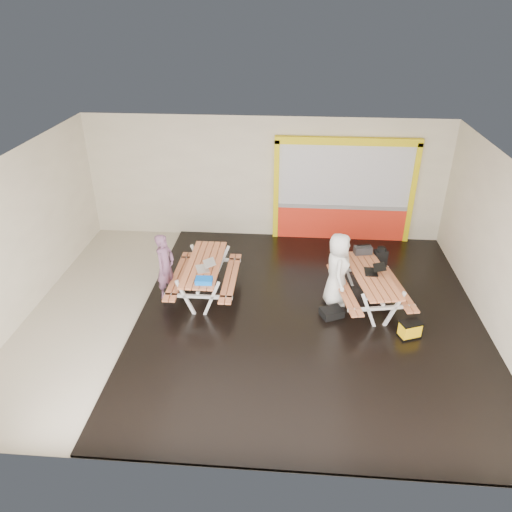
# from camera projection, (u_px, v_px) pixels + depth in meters

# --- Properties ---
(room) EXTENTS (10.02, 8.02, 3.52)m
(room) POSITION_uv_depth(u_px,v_px,m) (253.00, 245.00, 9.90)
(room) COLOR beige
(room) RESTS_ON ground
(deck) EXTENTS (7.50, 7.98, 0.05)m
(deck) POSITION_uv_depth(u_px,v_px,m) (309.00, 316.00, 10.65)
(deck) COLOR black
(deck) RESTS_ON room
(kiosk) EXTENTS (3.88, 0.16, 3.00)m
(kiosk) POSITION_uv_depth(u_px,v_px,m) (343.00, 193.00, 13.34)
(kiosk) COLOR red
(kiosk) RESTS_ON room
(picnic_table_left) EXTENTS (1.51, 2.20, 0.88)m
(picnic_table_left) POSITION_uv_depth(u_px,v_px,m) (205.00, 271.00, 11.11)
(picnic_table_left) COLOR #D37B4E
(picnic_table_left) RESTS_ON deck
(picnic_table_right) EXTENTS (1.83, 2.38, 0.86)m
(picnic_table_right) POSITION_uv_depth(u_px,v_px,m) (370.00, 282.00, 10.72)
(picnic_table_right) COLOR #D37B4E
(picnic_table_right) RESTS_ON deck
(person_left) EXTENTS (0.52, 0.65, 1.56)m
(person_left) POSITION_uv_depth(u_px,v_px,m) (165.00, 266.00, 10.81)
(person_left) COLOR #714966
(person_left) RESTS_ON deck
(person_right) EXTENTS (0.57, 0.87, 1.74)m
(person_right) POSITION_uv_depth(u_px,v_px,m) (338.00, 270.00, 10.71)
(person_right) COLOR white
(person_right) RESTS_ON deck
(laptop_left) EXTENTS (0.52, 0.50, 0.18)m
(laptop_left) POSITION_uv_depth(u_px,v_px,m) (205.00, 266.00, 10.76)
(laptop_left) COLOR silver
(laptop_left) RESTS_ON picnic_table_left
(laptop_right) EXTENTS (0.45, 0.40, 0.18)m
(laptop_right) POSITION_uv_depth(u_px,v_px,m) (374.00, 270.00, 10.65)
(laptop_right) COLOR black
(laptop_right) RESTS_ON picnic_table_right
(blue_pouch) EXTENTS (0.37, 0.27, 0.11)m
(blue_pouch) POSITION_uv_depth(u_px,v_px,m) (204.00, 281.00, 10.24)
(blue_pouch) COLOR blue
(blue_pouch) RESTS_ON picnic_table_left
(toolbox) EXTENTS (0.45, 0.29, 0.24)m
(toolbox) POSITION_uv_depth(u_px,v_px,m) (363.00, 250.00, 11.41)
(toolbox) COLOR black
(toolbox) RESTS_ON picnic_table_right
(backpack) EXTENTS (0.34, 0.27, 0.50)m
(backpack) POSITION_uv_depth(u_px,v_px,m) (380.00, 257.00, 11.46)
(backpack) COLOR black
(backpack) RESTS_ON picnic_table_right
(dark_case) EXTENTS (0.57, 0.52, 0.18)m
(dark_case) POSITION_uv_depth(u_px,v_px,m) (332.00, 313.00, 10.57)
(dark_case) COLOR black
(dark_case) RESTS_ON deck
(fluke_bag) EXTENTS (0.50, 0.42, 0.37)m
(fluke_bag) POSITION_uv_depth(u_px,v_px,m) (410.00, 330.00, 9.88)
(fluke_bag) COLOR black
(fluke_bag) RESTS_ON deck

